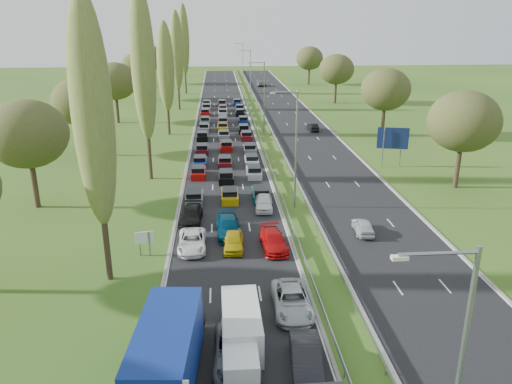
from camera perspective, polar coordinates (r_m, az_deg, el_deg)
name	(u,v)px	position (r m, az deg, el deg)	size (l,w,h in m)	color
ground	(263,132)	(87.15, 0.80, 6.92)	(260.00, 260.00, 0.00)	#2B551A
near_carriageway	(224,129)	(89.27, -3.70, 7.18)	(10.50, 215.00, 0.04)	black
far_carriageway	(299,128)	(90.41, 4.96, 7.30)	(10.50, 215.00, 0.04)	black
central_reservation	(262,126)	(89.48, 0.66, 7.60)	(2.36, 215.00, 0.32)	gray
lamp_columns	(264,99)	(84.12, 0.94, 10.64)	(0.18, 140.18, 12.00)	gray
poplar_row	(158,65)	(73.75, -11.17, 14.10)	(2.80, 127.80, 22.44)	#2D2116
woodland_left	(75,105)	(70.89, -19.99, 9.30)	(8.00, 166.00, 11.10)	#2D2116
woodland_right	(404,97)	(77.23, 16.56, 10.37)	(8.00, 153.00, 11.10)	#2D2116
traffic_queue_fill	(224,133)	(84.11, -3.67, 6.75)	(9.07, 68.01, 0.80)	slate
near_car_2	(192,241)	(42.48, -7.32, -5.60)	(2.28, 4.95, 1.38)	white
near_car_3	(191,215)	(47.89, -7.43, -2.65)	(2.00, 4.92, 1.43)	black
near_car_6	(237,352)	(29.24, -2.21, -17.77)	(2.57, 5.58, 1.55)	slate
near_car_7	(228,226)	(44.93, -3.17, -3.95)	(2.13, 5.25, 1.52)	#05344D
near_car_8	(234,241)	(42.22, -2.57, -5.60)	(1.64, 4.09, 1.39)	#BCA30C
near_car_9	(306,358)	(28.93, 5.73, -18.36)	(1.61, 4.62, 1.52)	black
near_car_10	(292,301)	(33.80, 4.14, -12.27)	(2.48, 5.38, 1.49)	#B1B7BB
near_car_11	(274,241)	(42.21, 2.02, -5.57)	(1.99, 4.89, 1.42)	#B20B0C
near_car_12	(264,202)	(50.79, 0.90, -1.17)	(1.74, 4.32, 1.47)	white
far_car_0	(363,226)	(46.20, 12.16, -3.84)	(1.55, 3.85, 1.31)	silver
far_car_1	(313,127)	(88.17, 6.50, 7.40)	(1.40, 4.03, 1.33)	black
far_car_2	(261,83)	(149.38, 0.61, 12.32)	(2.54, 5.50, 1.53)	slate
blue_lorry	(169,350)	(27.38, -9.93, -17.38)	(2.79, 10.05, 4.24)	black
white_van_front	(240,353)	(28.82, -1.89, -17.94)	(1.86, 4.73, 1.90)	white
white_van_rear	(241,323)	(30.88, -1.72, -14.70)	(2.21, 5.63, 2.26)	silver
info_sign	(144,240)	(41.75, -12.65, -5.38)	(1.49, 0.41, 2.10)	gray
direction_sign	(393,140)	(67.49, 15.36, 5.75)	(3.91, 1.05, 5.20)	gray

